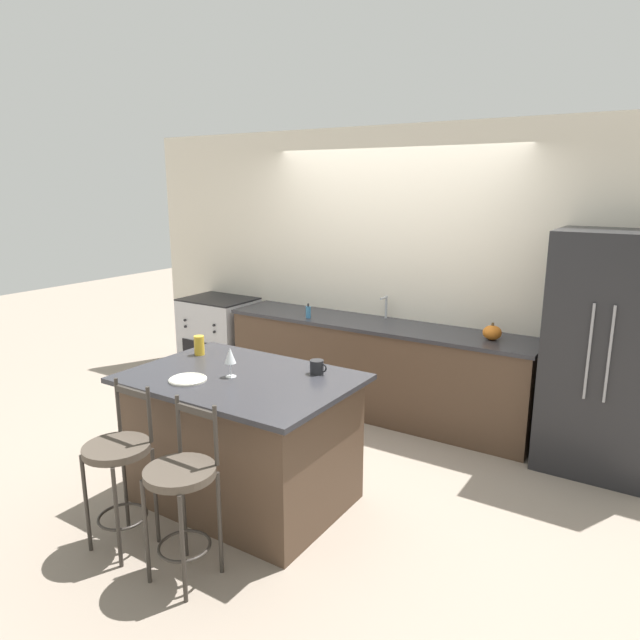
% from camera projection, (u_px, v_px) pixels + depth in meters
% --- Properties ---
extents(ground_plane, '(18.00, 18.00, 0.00)m').
position_uv_depth(ground_plane, '(356.00, 424.00, 5.29)').
color(ground_plane, gray).
extents(wall_back, '(6.00, 0.07, 2.70)m').
position_uv_depth(wall_back, '(392.00, 271.00, 5.51)').
color(wall_back, beige).
rests_on(wall_back, ground_plane).
extents(back_counter, '(3.03, 0.65, 0.90)m').
position_uv_depth(back_counter, '(375.00, 368.00, 5.47)').
color(back_counter, '#4C3828').
rests_on(back_counter, ground_plane).
extents(sink_faucet, '(0.02, 0.13, 0.22)m').
position_uv_depth(sink_faucet, '(385.00, 305.00, 5.49)').
color(sink_faucet, '#ADAFB5').
rests_on(sink_faucet, back_counter).
extents(kitchen_island, '(1.51, 1.07, 0.91)m').
position_uv_depth(kitchen_island, '(242.00, 438.00, 3.94)').
color(kitchen_island, '#4C3828').
rests_on(kitchen_island, ground_plane).
extents(refrigerator, '(0.81, 0.70, 1.85)m').
position_uv_depth(refrigerator, '(604.00, 354.00, 4.30)').
color(refrigerator, '#232326').
rests_on(refrigerator, ground_plane).
extents(oven_range, '(0.77, 0.63, 0.92)m').
position_uv_depth(oven_range, '(220.00, 338.00, 6.48)').
color(oven_range, '#B7B7BC').
rests_on(oven_range, ground_plane).
extents(bar_stool_near, '(0.39, 0.39, 1.02)m').
position_uv_depth(bar_stool_near, '(119.00, 464.00, 3.39)').
color(bar_stool_near, '#332D28').
rests_on(bar_stool_near, ground_plane).
extents(bar_stool_far, '(0.39, 0.39, 1.02)m').
position_uv_depth(bar_stool_far, '(182.00, 489.00, 3.11)').
color(bar_stool_far, '#332D28').
rests_on(bar_stool_far, ground_plane).
extents(dinner_plate, '(0.25, 0.25, 0.02)m').
position_uv_depth(dinner_plate, '(188.00, 379.00, 3.74)').
color(dinner_plate, beige).
rests_on(dinner_plate, kitchen_island).
extents(wine_glass, '(0.08, 0.08, 0.21)m').
position_uv_depth(wine_glass, '(230.00, 356.00, 3.79)').
color(wine_glass, white).
rests_on(wine_glass, kitchen_island).
extents(coffee_mug, '(0.13, 0.09, 0.09)m').
position_uv_depth(coffee_mug, '(317.00, 367.00, 3.87)').
color(coffee_mug, '#232326').
rests_on(coffee_mug, kitchen_island).
extents(tumbler_cup, '(0.08, 0.08, 0.15)m').
position_uv_depth(tumbler_cup, '(199.00, 345.00, 4.30)').
color(tumbler_cup, gold).
rests_on(tumbler_cup, kitchen_island).
extents(pumpkin_decoration, '(0.16, 0.16, 0.15)m').
position_uv_depth(pumpkin_decoration, '(492.00, 333.00, 4.76)').
color(pumpkin_decoration, orange).
rests_on(pumpkin_decoration, back_counter).
extents(soap_bottle, '(0.05, 0.05, 0.14)m').
position_uv_depth(soap_bottle, '(308.00, 312.00, 5.54)').
color(soap_bottle, teal).
rests_on(soap_bottle, back_counter).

